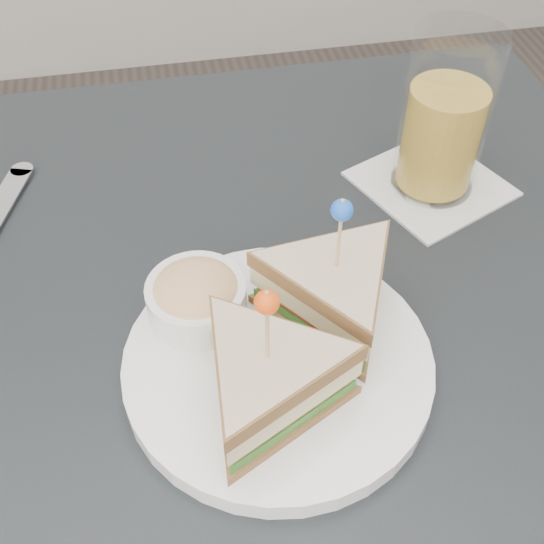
% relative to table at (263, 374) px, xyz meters
% --- Properties ---
extents(table, '(0.80, 0.80, 0.75)m').
position_rel_table_xyz_m(table, '(0.00, 0.00, 0.00)').
color(table, black).
rests_on(table, ground).
extents(plate_meal, '(0.28, 0.26, 0.14)m').
position_rel_table_xyz_m(plate_meal, '(0.01, -0.05, 0.12)').
color(plate_meal, white).
rests_on(plate_meal, table).
extents(drink_set, '(0.17, 0.17, 0.17)m').
position_rel_table_xyz_m(drink_set, '(0.20, 0.14, 0.15)').
color(drink_set, silver).
rests_on(drink_set, table).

